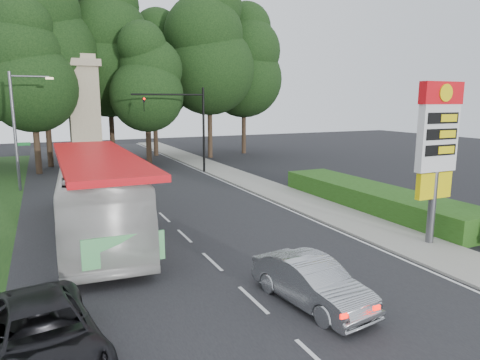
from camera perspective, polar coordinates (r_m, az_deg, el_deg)
name	(u,v)px	position (r m, az deg, el deg)	size (l,w,h in m)	color
ground	(260,307)	(13.35, 2.73, -16.59)	(120.00, 120.00, 0.00)	black
road_surface	(160,213)	(23.97, -10.67, -4.36)	(14.00, 80.00, 0.02)	black
sidewalk_right	(292,198)	(27.21, 6.95, -2.37)	(3.00, 80.00, 0.12)	gray
hedge	(374,198)	(25.76, 17.39, -2.28)	(3.00, 14.00, 1.20)	#214412
gas_station_pylon	(438,141)	(19.40, 24.84, 4.71)	(2.10, 0.45, 6.85)	#59595E
traffic_signal_mast	(189,118)	(36.33, -6.87, 8.19)	(6.10, 0.35, 7.20)	black
streetlight_signs	(18,126)	(32.61, -27.51, 6.43)	(2.75, 0.98, 8.00)	#59595E
monument	(84,112)	(40.69, -20.04, 8.49)	(3.00, 3.00, 10.05)	tan
tree_center_left	(40,33)	(43.93, -25.07, 17.32)	(10.08, 10.08, 19.80)	#2D2116
tree_center_right	(108,51)	(46.26, -17.24, 16.16)	(9.24, 9.24, 18.15)	#2D2116
tree_east_near	(153,67)	(49.04, -11.50, 14.50)	(8.12, 8.12, 15.95)	#2D2116
tree_east_mid	(209,50)	(46.86, -4.16, 16.92)	(9.52, 9.52, 18.70)	#2D2116
tree_far_east	(244,63)	(50.54, 0.53, 15.33)	(8.68, 8.68, 17.05)	#2D2116
tree_monument_left	(30,68)	(39.61, -26.16, 13.21)	(7.28, 7.28, 14.30)	#2D2116
tree_monument_right	(146,80)	(41.08, -12.39, 12.94)	(6.72, 6.72, 13.20)	#2D2116
transit_bus	(98,195)	(20.61, -18.35, -1.88)	(3.12, 13.31, 3.71)	beige
sedan_silver	(312,282)	(13.41, 9.54, -13.27)	(1.50, 4.30, 1.42)	#979A9E
suv_charcoal	(43,336)	(11.49, -24.78, -18.32)	(2.40, 5.20, 1.45)	black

